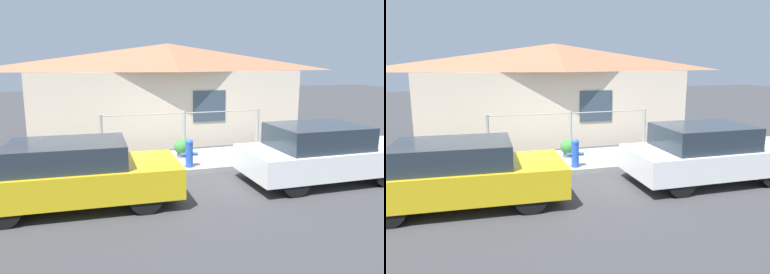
% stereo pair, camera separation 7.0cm
% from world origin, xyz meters
% --- Properties ---
extents(ground_plane, '(60.00, 60.00, 0.00)m').
position_xyz_m(ground_plane, '(0.00, 0.00, 0.00)').
color(ground_plane, '#38383A').
extents(sidewalk, '(24.00, 2.16, 0.13)m').
position_xyz_m(sidewalk, '(0.00, 1.08, 0.07)').
color(sidewalk, gray).
rests_on(sidewalk, ground_plane).
extents(house, '(9.26, 2.23, 3.36)m').
position_xyz_m(house, '(0.00, 3.89, 2.69)').
color(house, beige).
rests_on(house, ground_plane).
extents(fence, '(4.90, 0.10, 1.19)m').
position_xyz_m(fence, '(0.00, 2.01, 0.79)').
color(fence, '#999993').
rests_on(fence, sidewalk).
extents(car_left, '(3.96, 1.80, 1.28)m').
position_xyz_m(car_left, '(-3.08, -1.28, 0.65)').
color(car_left, gold).
rests_on(car_left, ground_plane).
extents(car_right, '(3.72, 1.78, 1.34)m').
position_xyz_m(car_right, '(2.38, -1.28, 0.68)').
color(car_right, white).
rests_on(car_right, ground_plane).
extents(fire_hydrant, '(0.44, 0.20, 0.74)m').
position_xyz_m(fire_hydrant, '(-0.35, 0.27, 0.52)').
color(fire_hydrant, blue).
rests_on(fire_hydrant, sidewalk).
extents(potted_plant_near_hydrant, '(0.41, 0.41, 0.50)m').
position_xyz_m(potted_plant_near_hydrant, '(-0.27, 1.31, 0.41)').
color(potted_plant_near_hydrant, slate).
rests_on(potted_plant_near_hydrant, sidewalk).
extents(potted_plant_by_fence, '(0.40, 0.40, 0.52)m').
position_xyz_m(potted_plant_by_fence, '(-3.12, 1.38, 0.40)').
color(potted_plant_by_fence, slate).
rests_on(potted_plant_by_fence, sidewalk).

